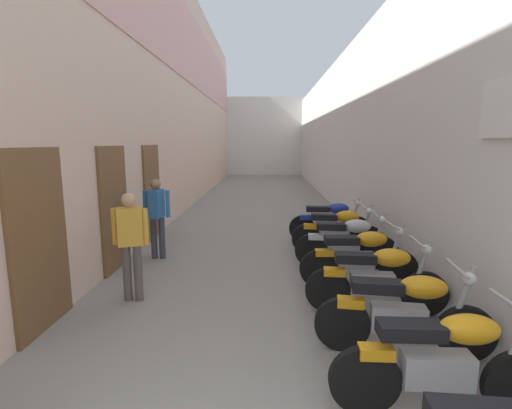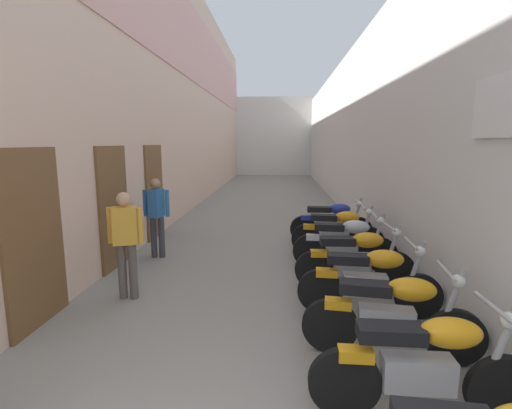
# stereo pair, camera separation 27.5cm
# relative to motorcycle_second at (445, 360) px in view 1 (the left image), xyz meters

# --- Properties ---
(ground_plane) EXTENTS (41.09, 41.09, 0.00)m
(ground_plane) POSITION_rel_motorcycle_second_xyz_m (-1.62, 8.53, -0.50)
(ground_plane) COLOR gray
(building_left) EXTENTS (0.45, 25.09, 7.72)m
(building_left) POSITION_rel_motorcycle_second_xyz_m (-4.38, 10.47, 3.39)
(building_left) COLOR beige
(building_left) RESTS_ON ground
(building_right) EXTENTS (0.45, 25.09, 5.09)m
(building_right) POSITION_rel_motorcycle_second_xyz_m (1.14, 10.53, 2.04)
(building_right) COLOR silver
(building_right) RESTS_ON ground
(building_far_end) EXTENTS (8.12, 2.00, 5.33)m
(building_far_end) POSITION_rel_motorcycle_second_xyz_m (-1.62, 24.08, 2.17)
(building_far_end) COLOR silver
(building_far_end) RESTS_ON ground
(motorcycle_second) EXTENTS (1.85, 0.58, 1.04)m
(motorcycle_second) POSITION_rel_motorcycle_second_xyz_m (0.00, 0.00, 0.00)
(motorcycle_second) COLOR black
(motorcycle_second) RESTS_ON ground
(motorcycle_third) EXTENTS (1.84, 0.58, 1.04)m
(motorcycle_third) POSITION_rel_motorcycle_second_xyz_m (-0.00, 0.89, 0.00)
(motorcycle_third) COLOR black
(motorcycle_third) RESTS_ON ground
(motorcycle_fourth) EXTENTS (1.85, 0.58, 1.04)m
(motorcycle_fourth) POSITION_rel_motorcycle_second_xyz_m (-0.00, 1.88, 0.00)
(motorcycle_fourth) COLOR black
(motorcycle_fourth) RESTS_ON ground
(motorcycle_fifth) EXTENTS (1.85, 0.58, 1.04)m
(motorcycle_fifth) POSITION_rel_motorcycle_second_xyz_m (0.00, 2.81, 0.00)
(motorcycle_fifth) COLOR black
(motorcycle_fifth) RESTS_ON ground
(motorcycle_sixth) EXTENTS (1.85, 0.58, 1.04)m
(motorcycle_sixth) POSITION_rel_motorcycle_second_xyz_m (-0.00, 3.73, 0.00)
(motorcycle_sixth) COLOR black
(motorcycle_sixth) RESTS_ON ground
(motorcycle_seventh) EXTENTS (1.85, 0.58, 1.04)m
(motorcycle_seventh) POSITION_rel_motorcycle_second_xyz_m (-0.00, 4.59, 0.00)
(motorcycle_seventh) COLOR black
(motorcycle_seventh) RESTS_ON ground
(motorcycle_eighth) EXTENTS (1.85, 0.58, 1.04)m
(motorcycle_eighth) POSITION_rel_motorcycle_second_xyz_m (-0.00, 5.53, 0.00)
(motorcycle_eighth) COLOR black
(motorcycle_eighth) RESTS_ON ground
(pedestrian_mid_alley) EXTENTS (0.52, 0.30, 1.57)m
(pedestrian_mid_alley) POSITION_rel_motorcycle_second_xyz_m (-3.38, 2.22, 0.42)
(pedestrian_mid_alley) COLOR #564C47
(pedestrian_mid_alley) RESTS_ON ground
(pedestrian_further_down) EXTENTS (0.52, 0.37, 1.57)m
(pedestrian_further_down) POSITION_rel_motorcycle_second_xyz_m (-3.58, 4.19, 0.42)
(pedestrian_further_down) COLOR #383842
(pedestrian_further_down) RESTS_ON ground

